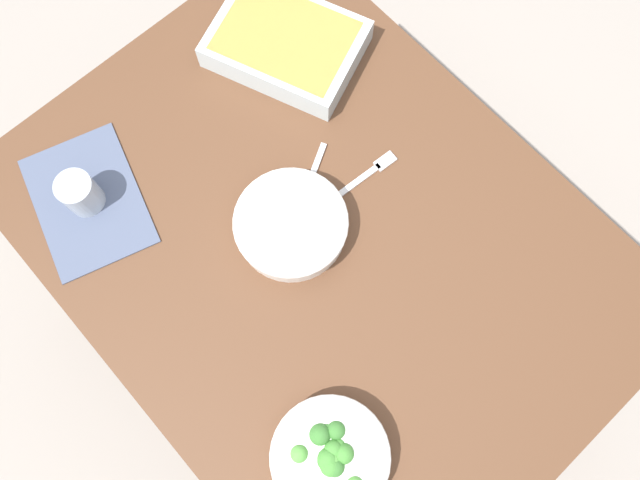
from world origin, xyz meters
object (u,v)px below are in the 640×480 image
at_px(stew_bowl, 291,225).
at_px(broccoli_bowl, 330,456).
at_px(drink_cup, 81,194).
at_px(spoon_by_stew, 305,193).
at_px(fork_on_table, 365,176).
at_px(baking_dish, 286,43).

distance_m(stew_bowl, broccoli_bowl, 0.42).
distance_m(drink_cup, spoon_by_stew, 0.43).
relative_size(spoon_by_stew, fork_on_table, 0.92).
height_order(baking_dish, fork_on_table, baking_dish).
bearing_deg(spoon_by_stew, baking_dish, -34.83).
distance_m(stew_bowl, baking_dish, 0.40).
bearing_deg(spoon_by_stew, broccoli_bowl, 143.15).
xyz_separation_m(broccoli_bowl, fork_on_table, (0.34, -0.41, -0.03)).
relative_size(broccoli_bowl, baking_dish, 0.58).
bearing_deg(baking_dish, broccoli_bowl, 143.95).
height_order(baking_dish, drink_cup, drink_cup).
bearing_deg(stew_bowl, baking_dish, -39.98).
height_order(stew_bowl, broccoli_bowl, broccoli_bowl).
xyz_separation_m(stew_bowl, fork_on_table, (-0.01, -0.18, -0.03)).
bearing_deg(drink_cup, stew_bowl, -140.61).
relative_size(stew_bowl, baking_dish, 0.61).
bearing_deg(broccoli_bowl, baking_dish, -36.05).
relative_size(baking_dish, spoon_by_stew, 2.22).
height_order(baking_dish, spoon_by_stew, baking_dish).
bearing_deg(spoon_by_stew, stew_bowl, 118.54).
bearing_deg(drink_cup, spoon_by_stew, -130.16).
bearing_deg(baking_dish, spoon_by_stew, 145.17).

